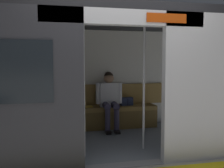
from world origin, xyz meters
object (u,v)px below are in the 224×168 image
object	(u,v)px
person_seated	(109,97)
handbag	(127,101)
bench_seat	(98,112)
grab_pole_door	(84,88)
train_car	(102,59)
grab_pole_far	(144,86)
book	(88,106)

from	to	relation	value
person_seated	handbag	size ratio (longest dim) A/B	4.60
bench_seat	handbag	size ratio (longest dim) A/B	9.70
person_seated	grab_pole_door	distance (m)	1.71
train_car	person_seated	xyz separation A→B (m)	(-0.32, -0.86, -0.77)
train_car	handbag	xyz separation A→B (m)	(-0.73, -0.98, -0.90)
train_car	handbag	size ratio (longest dim) A/B	24.62
handbag	grab_pole_door	bearing A→B (deg)	55.31
train_car	grab_pole_far	world-z (taller)	train_car
handbag	book	world-z (taller)	handbag
person_seated	grab_pole_far	distance (m)	1.45
handbag	grab_pole_far	bearing A→B (deg)	84.11
bench_seat	grab_pole_far	xyz separation A→B (m)	(-0.49, 1.43, 0.67)
grab_pole_door	grab_pole_far	world-z (taller)	same
person_seated	grab_pole_door	size ratio (longest dim) A/B	0.58
person_seated	book	size ratio (longest dim) A/B	5.44
person_seated	grab_pole_door	world-z (taller)	grab_pole_door
train_car	handbag	distance (m)	1.51
person_seated	book	bearing A→B (deg)	-13.18
train_car	grab_pole_far	xyz separation A→B (m)	(-0.57, 0.53, -0.42)
bench_seat	grab_pole_door	bearing A→B (deg)	72.69
person_seated	grab_pole_far	xyz separation A→B (m)	(-0.25, 1.38, 0.35)
grab_pole_far	bench_seat	bearing A→B (deg)	-71.22
grab_pole_door	book	bearing A→B (deg)	-100.27
grab_pole_door	person_seated	bearing A→B (deg)	-115.59
bench_seat	train_car	bearing A→B (deg)	84.72
train_car	handbag	world-z (taller)	train_car
person_seated	grab_pole_door	bearing A→B (deg)	64.41
book	handbag	bearing A→B (deg)	174.85
bench_seat	person_seated	size ratio (longest dim) A/B	2.11
bench_seat	handbag	xyz separation A→B (m)	(-0.64, -0.07, 0.19)
bench_seat	book	world-z (taller)	book
bench_seat	book	xyz separation A→B (m)	(0.20, -0.05, 0.12)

